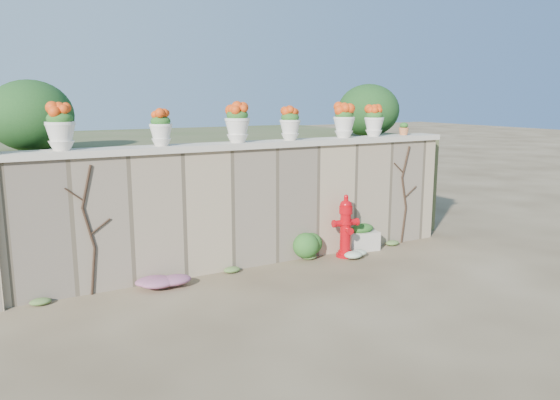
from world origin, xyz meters
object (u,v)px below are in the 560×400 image
fire_hydrant (346,226)px  urn_pot_0 (60,128)px  terracotta_pot (404,129)px  planter_box (362,238)px

fire_hydrant → urn_pot_0: urn_pot_0 is taller
terracotta_pot → urn_pot_0: bearing=180.0°
fire_hydrant → urn_pot_0: bearing=-177.1°
urn_pot_0 → fire_hydrant: bearing=-5.7°
planter_box → fire_hydrant: bearing=-149.3°
urn_pot_0 → terracotta_pot: bearing=-0.0°
urn_pot_0 → terracotta_pot: urn_pot_0 is taller
fire_hydrant → urn_pot_0: (-4.59, 0.46, 1.85)m
fire_hydrant → planter_box: size_ratio=1.72×
planter_box → urn_pot_0: size_ratio=1.02×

